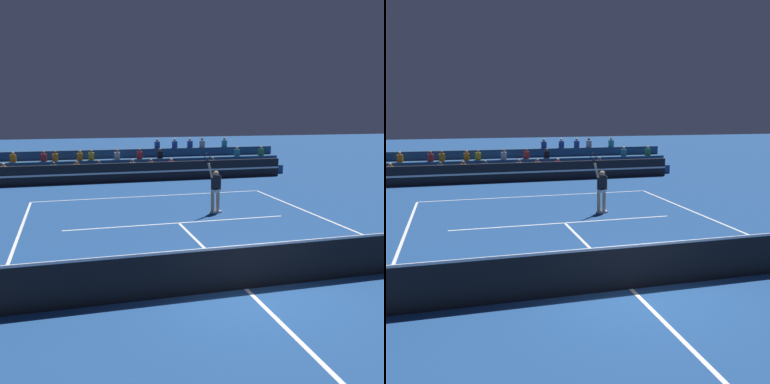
# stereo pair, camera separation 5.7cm
# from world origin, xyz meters

# --- Properties ---
(ground_plane) EXTENTS (120.00, 120.00, 0.00)m
(ground_plane) POSITION_xyz_m (0.00, 0.00, 0.00)
(ground_plane) COLOR navy
(court_lines) EXTENTS (11.10, 23.90, 0.01)m
(court_lines) POSITION_xyz_m (0.00, 0.00, 0.00)
(court_lines) COLOR white
(court_lines) RESTS_ON ground
(tennis_net) EXTENTS (12.00, 0.10, 1.10)m
(tennis_net) POSITION_xyz_m (0.00, 0.00, 0.54)
(tennis_net) COLOR #2D6B38
(tennis_net) RESTS_ON ground
(sponsor_banner_wall) EXTENTS (18.00, 0.26, 1.10)m
(sponsor_banner_wall) POSITION_xyz_m (0.00, 16.66, 0.55)
(sponsor_banner_wall) COLOR black
(sponsor_banner_wall) RESTS_ON ground
(bleacher_stand) EXTENTS (19.61, 2.85, 2.28)m
(bleacher_stand) POSITION_xyz_m (-0.01, 19.19, 0.65)
(bleacher_stand) COLOR navy
(bleacher_stand) RESTS_ON ground
(tennis_player) EXTENTS (0.88, 0.50, 2.49)m
(tennis_player) POSITION_xyz_m (1.82, 7.65, 0.99)
(tennis_player) COLOR tan
(tennis_player) RESTS_ON ground
(tennis_ball) EXTENTS (0.07, 0.07, 0.07)m
(tennis_ball) POSITION_xyz_m (1.83, 1.04, 0.03)
(tennis_ball) COLOR #C6DB33
(tennis_ball) RESTS_ON ground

